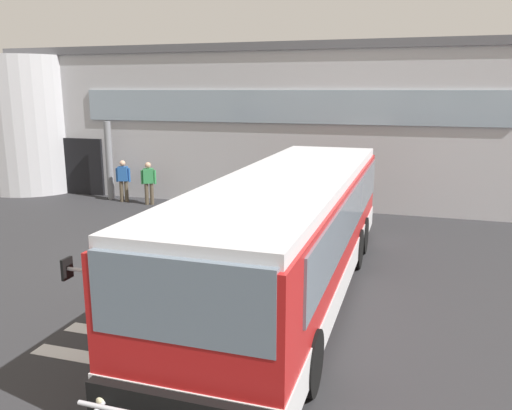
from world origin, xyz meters
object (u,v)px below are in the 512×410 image
at_px(entry_support_column, 109,161).
at_px(bus_main_foreground, 290,236).
at_px(passenger_near_column, 123,179).
at_px(passenger_by_doorway, 149,180).
at_px(safety_bollard_yellow, 317,213).

relative_size(entry_support_column, bus_main_foreground, 0.28).
bearing_deg(entry_support_column, passenger_near_column, -21.72).
bearing_deg(entry_support_column, bus_main_foreground, -39.53).
bearing_deg(passenger_near_column, passenger_by_doorway, -6.29).
xyz_separation_m(entry_support_column, bus_main_foreground, (9.38, -7.74, -0.25)).
xyz_separation_m(entry_support_column, passenger_by_doorway, (2.01, -0.45, -0.62)).
distance_m(passenger_near_column, safety_bollard_yellow, 8.24).
bearing_deg(entry_support_column, safety_bollard_yellow, -11.44).
relative_size(entry_support_column, passenger_near_column, 1.89).
distance_m(passenger_by_doorway, safety_bollard_yellow, 7.04).
relative_size(bus_main_foreground, passenger_near_column, 6.77).
height_order(passenger_near_column, safety_bollard_yellow, passenger_near_column).
xyz_separation_m(passenger_by_doorway, safety_bollard_yellow, (6.89, -1.35, -0.51)).
bearing_deg(passenger_near_column, bus_main_foreground, -40.86).
height_order(bus_main_foreground, passenger_by_doorway, bus_main_foreground).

